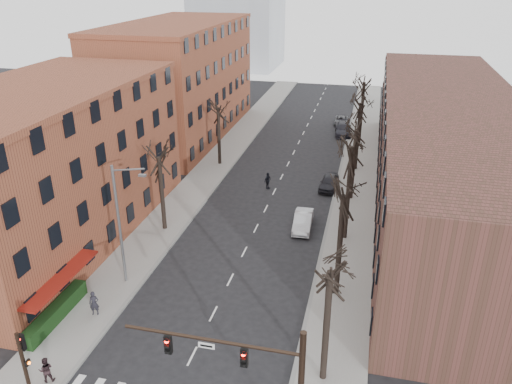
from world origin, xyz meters
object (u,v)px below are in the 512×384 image
Objects in this scene: parked_car_near at (329,182)px; parked_car_mid at (343,129)px; silver_sedan at (303,221)px; pedestrian_a at (94,303)px.

parked_car_near is 18.51m from parked_car_mid.
parked_car_mid is at bearing 93.48° from parked_car_near.
silver_sedan is at bearing -97.70° from parked_car_mid.
silver_sedan is 1.04× the size of parked_car_near.
parked_car_near is (1.33, 9.06, -0.00)m from silver_sedan.
parked_car_near is at bearing 78.91° from silver_sedan.
parked_car_mid is (1.36, 27.57, 0.04)m from silver_sedan.
parked_car_near is at bearing -94.97° from parked_car_mid.
pedestrian_a reaches higher than silver_sedan.
silver_sedan is at bearing 33.84° from pedestrian_a.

